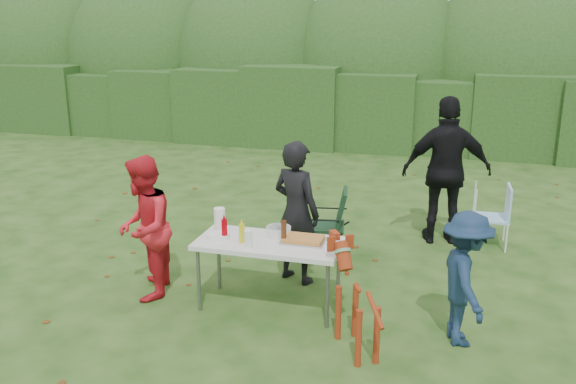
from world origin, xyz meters
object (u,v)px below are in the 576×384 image
(person_cook, at_px, (296,212))
(child, at_px, (465,279))
(person_red_jacket, at_px, (144,228))
(camping_chair, at_px, (325,222))
(dog, at_px, (357,304))
(paper_towel_roll, at_px, (220,220))
(folding_table, at_px, (269,246))
(person_black_puffy, at_px, (447,171))
(ketchup_bottle, at_px, (224,230))
(lawn_chair, at_px, (490,215))
(beer_bottle, at_px, (284,232))
(mustard_bottle, at_px, (242,233))

(person_cook, bearing_deg, child, 176.56)
(person_red_jacket, xyz_separation_m, camping_chair, (1.63, 1.67, -0.34))
(person_red_jacket, height_order, dog, person_red_jacket)
(camping_chair, relative_size, paper_towel_roll, 3.39)
(folding_table, xyz_separation_m, person_black_puffy, (1.69, 2.47, 0.30))
(child, xyz_separation_m, ketchup_bottle, (-2.41, 0.12, 0.21))
(folding_table, bearing_deg, lawn_chair, 47.43)
(person_black_puffy, bearing_deg, ketchup_bottle, 37.82)
(person_black_puffy, height_order, paper_towel_roll, person_black_puffy)
(child, relative_size, beer_bottle, 5.36)
(person_black_puffy, distance_m, dog, 3.21)
(dog, bearing_deg, person_cook, 2.61)
(person_cook, height_order, ketchup_bottle, person_cook)
(lawn_chair, bearing_deg, camping_chair, 22.18)
(folding_table, distance_m, child, 1.96)
(folding_table, height_order, person_black_puffy, person_black_puffy)
(ketchup_bottle, distance_m, paper_towel_roll, 0.26)
(person_red_jacket, distance_m, mustard_bottle, 1.12)
(person_cook, distance_m, child, 2.09)
(paper_towel_roll, bearing_deg, person_red_jacket, -163.10)
(folding_table, relative_size, person_black_puffy, 0.76)
(person_red_jacket, distance_m, person_black_puffy, 4.00)
(mustard_bottle, xyz_separation_m, paper_towel_roll, (-0.34, 0.25, 0.03))
(camping_chair, relative_size, mustard_bottle, 4.41)
(folding_table, relative_size, lawn_chair, 1.78)
(person_cook, relative_size, person_black_puffy, 0.84)
(person_red_jacket, relative_size, mustard_bottle, 7.84)
(person_red_jacket, relative_size, lawn_chair, 1.86)
(camping_chair, xyz_separation_m, beer_bottle, (-0.10, -1.58, 0.42))
(folding_table, height_order, person_cook, person_cook)
(folding_table, distance_m, lawn_chair, 3.40)
(camping_chair, height_order, ketchup_bottle, ketchup_bottle)
(lawn_chair, xyz_separation_m, beer_bottle, (-2.14, -2.50, 0.44))
(ketchup_bottle, relative_size, paper_towel_roll, 0.85)
(person_red_jacket, xyz_separation_m, person_black_puffy, (3.07, 2.57, 0.21))
(lawn_chair, bearing_deg, dog, 65.73)
(person_red_jacket, relative_size, dog, 1.59)
(person_red_jacket, distance_m, beer_bottle, 1.54)
(person_red_jacket, xyz_separation_m, mustard_bottle, (1.12, -0.02, 0.06))
(mustard_bottle, distance_m, paper_towel_roll, 0.43)
(folding_table, bearing_deg, person_red_jacket, -176.11)
(person_cook, height_order, dog, person_cook)
(person_cook, bearing_deg, ketchup_bottle, 79.15)
(person_black_puffy, bearing_deg, folding_table, 43.55)
(folding_table, xyz_separation_m, paper_towel_roll, (-0.60, 0.14, 0.18))
(child, bearing_deg, dog, 98.67)
(child, distance_m, dog, 1.03)
(person_cook, xyz_separation_m, beer_bottle, (0.06, -0.74, 0.03))
(person_cook, height_order, paper_towel_roll, person_cook)
(dog, height_order, lawn_chair, dog)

